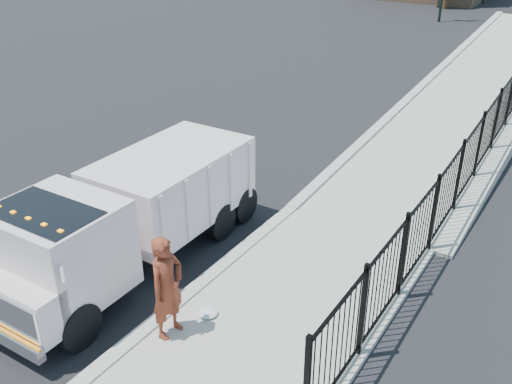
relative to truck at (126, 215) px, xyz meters
The scene contains 7 objects.
ground 2.18m from the truck, ahead, with size 120.00×120.00×0.00m, color black.
curb 2.90m from the truck, 48.36° to the right, with size 0.30×12.00×0.16m, color #ADAAA3.
ramp 16.55m from the truck, 76.44° to the left, with size 3.95×24.00×1.70m, color #9E998E.
iron_fence 13.16m from the truck, 66.26° to the left, with size 0.10×28.00×1.80m, color black.
truck is the anchor object (origin of this frame).
worker 2.55m from the truck, 30.59° to the right, with size 0.73×0.48×1.99m, color maroon.
debris 2.77m from the truck, 12.28° to the right, with size 0.39×0.39×0.10m, color silver.
Camera 1 is at (6.10, -7.37, 7.12)m, focal length 40.00 mm.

